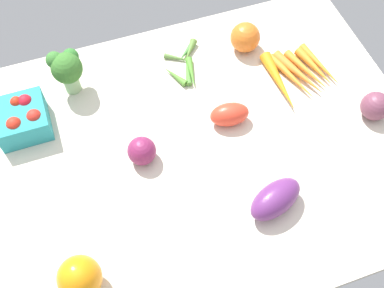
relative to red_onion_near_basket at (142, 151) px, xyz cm
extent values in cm
cube|color=beige|center=(11.06, -1.25, -4.16)|extent=(104.00, 76.00, 2.00)
sphere|color=#7B224D|center=(0.00, 0.00, 0.00)|extent=(6.31, 6.31, 6.31)
cone|color=#4C8734|center=(17.32, 20.12, -2.40)|extent=(3.62, 9.26, 1.52)
cone|color=#46833A|center=(18.82, 25.68, -2.29)|extent=(5.97, 5.30, 1.73)
cone|color=#4D902E|center=(17.93, 18.78, -2.23)|extent=(3.38, 9.33, 1.85)
cone|color=#567F34|center=(19.84, 25.81, -2.17)|extent=(5.63, 6.72, 1.96)
cone|color=#538F32|center=(13.75, 19.39, -2.30)|extent=(4.97, 7.46, 1.70)
cone|color=#577F3A|center=(16.56, 24.46, -2.48)|extent=(7.22, 5.35, 1.35)
cone|color=orange|center=(36.91, 8.60, -1.68)|extent=(3.20, 17.86, 2.96)
cone|color=orange|center=(40.57, 9.16, -1.99)|extent=(6.84, 16.12, 2.33)
cone|color=orange|center=(42.49, 9.45, -1.70)|extent=(8.56, 16.04, 2.90)
cone|color=orange|center=(44.94, 9.83, -2.00)|extent=(6.82, 14.66, 2.31)
cone|color=orange|center=(47.27, 10.18, -1.94)|extent=(5.41, 13.37, 2.43)
cone|color=orange|center=(48.94, 10.44, -2.07)|extent=(5.36, 14.86, 2.17)
sphere|color=brown|center=(53.79, -6.18, 0.18)|extent=(6.67, 6.67, 6.67)
ellipsoid|color=orange|center=(-18.20, -23.21, 1.74)|extent=(11.46, 11.46, 9.79)
sphere|color=orange|center=(33.66, 23.02, 0.62)|extent=(7.55, 7.55, 7.55)
cylinder|color=#94BC82|center=(-10.56, 24.22, -0.71)|extent=(3.74, 3.74, 4.89)
sphere|color=#366F2A|center=(-10.56, 24.22, 4.48)|extent=(7.30, 7.30, 7.30)
sphere|color=#38742F|center=(-12.67, 26.23, 5.90)|extent=(3.95, 3.95, 3.95)
sphere|color=#376929|center=(-12.70, 26.20, 5.52)|extent=(2.91, 2.91, 2.91)
sphere|color=#30722C|center=(-8.99, 26.68, 5.25)|extent=(3.81, 3.81, 3.81)
ellipsoid|color=red|center=(21.61, 3.03, -0.48)|extent=(9.65, 6.49, 5.36)
ellipsoid|color=#632B6B|center=(22.55, -19.92, 0.09)|extent=(13.79, 10.18, 6.49)
cube|color=teal|center=(-23.21, 16.81, -0.07)|extent=(11.38, 11.38, 6.17)
sphere|color=red|center=(-21.37, 19.49, 2.51)|extent=(3.28, 3.28, 3.28)
sphere|color=red|center=(-23.26, 19.80, 2.76)|extent=(2.59, 2.59, 2.59)
sphere|color=red|center=(-20.12, 14.70, 2.52)|extent=(3.34, 3.34, 3.34)
sphere|color=red|center=(-24.58, 14.01, 2.61)|extent=(3.34, 3.34, 3.34)
camera|label=1|loc=(-6.60, -52.12, 87.25)|focal=43.88mm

